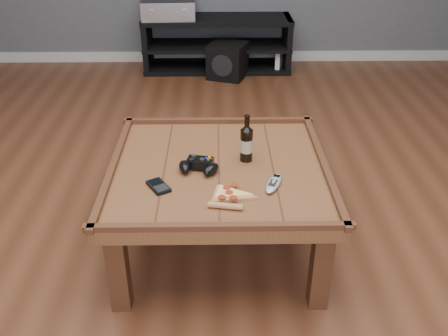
{
  "coord_description": "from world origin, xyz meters",
  "views": [
    {
      "loc": [
        -0.01,
        -2.01,
        1.59
      ],
      "look_at": [
        0.02,
        -0.14,
        0.52
      ],
      "focal_mm": 40.0,
      "sensor_mm": 36.0,
      "label": 1
    }
  ],
  "objects_px": {
    "av_receiver": "(168,8)",
    "subwoofer": "(228,61)",
    "media_console": "(217,44)",
    "remote_control": "(274,183)",
    "game_controller": "(199,166)",
    "beer_bottle": "(246,143)",
    "pizza_slice": "(229,196)",
    "coffee_table": "(219,177)",
    "game_console": "(279,62)",
    "smartphone": "(159,186)"
  },
  "relations": [
    {
      "from": "game_controller",
      "to": "subwoofer",
      "type": "distance_m",
      "value": 2.57
    },
    {
      "from": "av_receiver",
      "to": "subwoofer",
      "type": "xyz_separation_m",
      "value": [
        0.55,
        -0.24,
        -0.43
      ]
    },
    {
      "from": "coffee_table",
      "to": "media_console",
      "type": "bearing_deg",
      "value": 90.0
    },
    {
      "from": "remote_control",
      "to": "subwoofer",
      "type": "xyz_separation_m",
      "value": [
        -0.14,
        2.68,
        -0.3
      ]
    },
    {
      "from": "pizza_slice",
      "to": "coffee_table",
      "type": "bearing_deg",
      "value": 108.77
    },
    {
      "from": "beer_bottle",
      "to": "subwoofer",
      "type": "height_order",
      "value": "beer_bottle"
    },
    {
      "from": "av_receiver",
      "to": "coffee_table",
      "type": "bearing_deg",
      "value": -83.64
    },
    {
      "from": "game_controller",
      "to": "av_receiver",
      "type": "relative_size",
      "value": 0.4
    },
    {
      "from": "coffee_table",
      "to": "remote_control",
      "type": "xyz_separation_m",
      "value": [
        0.24,
        -0.17,
        0.07
      ]
    },
    {
      "from": "game_controller",
      "to": "pizza_slice",
      "type": "bearing_deg",
      "value": -48.21
    },
    {
      "from": "coffee_table",
      "to": "av_receiver",
      "type": "bearing_deg",
      "value": 99.31
    },
    {
      "from": "beer_bottle",
      "to": "av_receiver",
      "type": "height_order",
      "value": "beer_bottle"
    },
    {
      "from": "game_controller",
      "to": "remote_control",
      "type": "distance_m",
      "value": 0.35
    },
    {
      "from": "remote_control",
      "to": "av_receiver",
      "type": "bearing_deg",
      "value": 124.32
    },
    {
      "from": "coffee_table",
      "to": "beer_bottle",
      "type": "height_order",
      "value": "beer_bottle"
    },
    {
      "from": "beer_bottle",
      "to": "av_receiver",
      "type": "bearing_deg",
      "value": 102.18
    },
    {
      "from": "beer_bottle",
      "to": "subwoofer",
      "type": "xyz_separation_m",
      "value": [
        -0.03,
        2.45,
        -0.38
      ]
    },
    {
      "from": "beer_bottle",
      "to": "coffee_table",
      "type": "bearing_deg",
      "value": -154.84
    },
    {
      "from": "av_receiver",
      "to": "game_console",
      "type": "relative_size",
      "value": 2.35
    },
    {
      "from": "coffee_table",
      "to": "media_console",
      "type": "relative_size",
      "value": 0.74
    },
    {
      "from": "game_controller",
      "to": "coffee_table",
      "type": "bearing_deg",
      "value": 34.9
    },
    {
      "from": "media_console",
      "to": "beer_bottle",
      "type": "relative_size",
      "value": 6.12
    },
    {
      "from": "game_controller",
      "to": "remote_control",
      "type": "xyz_separation_m",
      "value": [
        0.33,
        -0.13,
        -0.01
      ]
    },
    {
      "from": "av_receiver",
      "to": "game_console",
      "type": "bearing_deg",
      "value": -7.67
    },
    {
      "from": "coffee_table",
      "to": "smartphone",
      "type": "xyz_separation_m",
      "value": [
        -0.26,
        -0.18,
        0.07
      ]
    },
    {
      "from": "game_controller",
      "to": "beer_bottle",
      "type": "bearing_deg",
      "value": 36.22
    },
    {
      "from": "remote_control",
      "to": "subwoofer",
      "type": "relative_size",
      "value": 0.44
    },
    {
      "from": "beer_bottle",
      "to": "game_console",
      "type": "height_order",
      "value": "beer_bottle"
    },
    {
      "from": "pizza_slice",
      "to": "game_console",
      "type": "bearing_deg",
      "value": 89.69
    },
    {
      "from": "beer_bottle",
      "to": "remote_control",
      "type": "xyz_separation_m",
      "value": [
        0.11,
        -0.23,
        -0.08
      ]
    },
    {
      "from": "beer_bottle",
      "to": "pizza_slice",
      "type": "distance_m",
      "value": 0.35
    },
    {
      "from": "game_controller",
      "to": "remote_control",
      "type": "bearing_deg",
      "value": -10.35
    },
    {
      "from": "media_console",
      "to": "remote_control",
      "type": "relative_size",
      "value": 7.81
    },
    {
      "from": "av_receiver",
      "to": "game_console",
      "type": "distance_m",
      "value": 1.15
    },
    {
      "from": "pizza_slice",
      "to": "smartphone",
      "type": "height_order",
      "value": "pizza_slice"
    },
    {
      "from": "game_controller",
      "to": "av_receiver",
      "type": "bearing_deg",
      "value": 109.31
    },
    {
      "from": "game_controller",
      "to": "pizza_slice",
      "type": "xyz_separation_m",
      "value": [
        0.13,
        -0.23,
        -0.02
      ]
    },
    {
      "from": "pizza_slice",
      "to": "smartphone",
      "type": "distance_m",
      "value": 0.31
    },
    {
      "from": "media_console",
      "to": "av_receiver",
      "type": "bearing_deg",
      "value": -179.2
    },
    {
      "from": "game_controller",
      "to": "smartphone",
      "type": "bearing_deg",
      "value": -127.56
    },
    {
      "from": "coffee_table",
      "to": "remote_control",
      "type": "height_order",
      "value": "same"
    },
    {
      "from": "coffee_table",
      "to": "beer_bottle",
      "type": "bearing_deg",
      "value": 25.16
    },
    {
      "from": "game_console",
      "to": "game_controller",
      "type": "bearing_deg",
      "value": -85.36
    },
    {
      "from": "smartphone",
      "to": "beer_bottle",
      "type": "bearing_deg",
      "value": 0.7
    },
    {
      "from": "remote_control",
      "to": "av_receiver",
      "type": "distance_m",
      "value": 3.0
    },
    {
      "from": "remote_control",
      "to": "game_console",
      "type": "bearing_deg",
      "value": 103.88
    },
    {
      "from": "remote_control",
      "to": "coffee_table",
      "type": "bearing_deg",
      "value": 164.84
    },
    {
      "from": "subwoofer",
      "to": "game_console",
      "type": "bearing_deg",
      "value": 36.71
    },
    {
      "from": "av_receiver",
      "to": "subwoofer",
      "type": "bearing_deg",
      "value": -26.39
    },
    {
      "from": "pizza_slice",
      "to": "remote_control",
      "type": "xyz_separation_m",
      "value": [
        0.2,
        0.09,
        0.0
      ]
    }
  ]
}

